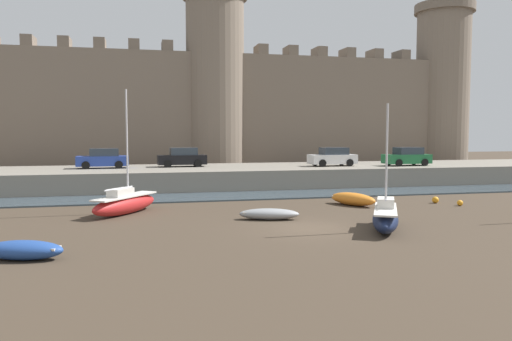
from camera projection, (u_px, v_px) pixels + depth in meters
ground_plane at (312, 228)px, 23.72m from camera, size 160.00×160.00×0.00m
water_channel at (254, 195)px, 35.69m from camera, size 80.00×4.50×0.10m
quay_road at (235, 176)px, 42.68m from camera, size 66.52×10.00×1.62m
castle at (215, 97)px, 53.29m from camera, size 61.38×6.87×22.53m
sailboat_near_channel_right at (125, 203)px, 27.85m from camera, size 4.06×4.97×6.96m
sailboat_foreground_right at (385, 217)px, 23.26m from camera, size 3.22×4.70×5.88m
rowboat_midflat_centre at (353, 199)px, 31.19m from camera, size 2.57×3.40×0.80m
rowboat_foreground_left at (269, 214)px, 26.10m from camera, size 3.29×1.78×0.59m
rowboat_midflat_left at (23, 250)px, 17.91m from camera, size 3.13×1.86×0.70m
mooring_buoy_mid_mud at (460, 203)px, 30.99m from camera, size 0.36×0.36×0.36m
mooring_buoy_near_channel at (435, 200)px, 32.17m from camera, size 0.42×0.42×0.42m
car_quay_east at (182, 158)px, 42.70m from camera, size 4.17×2.01×1.62m
car_quay_centre_west at (333, 157)px, 43.51m from camera, size 4.17×2.01×1.62m
car_quay_centre_east at (103, 159)px, 40.81m from camera, size 4.17×2.01×1.62m
car_quay_west at (407, 157)px, 43.98m from camera, size 4.17×2.01×1.62m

